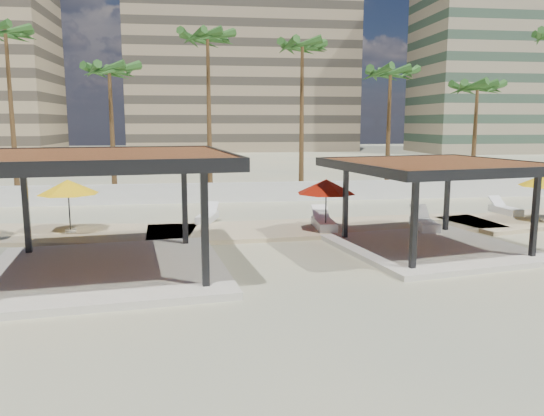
{
  "coord_description": "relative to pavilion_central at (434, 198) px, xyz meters",
  "views": [
    {
      "loc": [
        -3.72,
        -16.04,
        4.82
      ],
      "look_at": [
        -0.82,
        4.9,
        1.4
      ],
      "focal_mm": 35.0,
      "sensor_mm": 36.0,
      "label": 1
    }
  ],
  "objects": [
    {
      "name": "ground",
      "position": [
        -4.96,
        -2.55,
        -2.04
      ],
      "size": [
        200.0,
        200.0,
        0.0
      ],
      "primitive_type": "plane",
      "color": "#CCBB87",
      "rests_on": "ground"
    },
    {
      "name": "promenade",
      "position": [
        -2.96,
        5.12,
        -1.98
      ],
      "size": [
        44.45,
        7.97,
        0.24
      ],
      "color": "#C6B284",
      "rests_on": "ground"
    },
    {
      "name": "boundary_wall",
      "position": [
        -4.96,
        13.45,
        -1.44
      ],
      "size": [
        56.0,
        0.3,
        1.2
      ],
      "primitive_type": "cube",
      "color": "silver",
      "rests_on": "ground"
    },
    {
      "name": "building_mid",
      "position": [
        -0.96,
        75.45,
        12.23
      ],
      "size": [
        38.0,
        16.0,
        30.4
      ],
      "color": "#847259",
      "rests_on": "ground"
    },
    {
      "name": "building_east",
      "position": [
        43.04,
        63.45,
        15.23
      ],
      "size": [
        32.0,
        15.0,
        36.4
      ],
      "color": "gray",
      "rests_on": "ground"
    },
    {
      "name": "pavilion_central",
      "position": [
        0.0,
        0.0,
        0.0
      ],
      "size": [
        7.86,
        7.86,
        3.41
      ],
      "rotation": [
        0.0,
        0.0,
        0.19
      ],
      "color": "beige",
      "rests_on": "ground"
    },
    {
      "name": "pavilion_west",
      "position": [
        -11.66,
        -1.5,
        0.3
      ],
      "size": [
        8.61,
        8.61,
        3.91
      ],
      "rotation": [
        0.0,
        0.0,
        0.13
      ],
      "color": "beige",
      "rests_on": "ground"
    },
    {
      "name": "umbrella_b",
      "position": [
        -14.19,
        4.63,
        0.08
      ],
      "size": [
        3.3,
        3.3,
        2.26
      ],
      "rotation": [
        0.0,
        0.0,
        -0.39
      ],
      "color": "beige",
      "rests_on": "promenade"
    },
    {
      "name": "umbrella_c",
      "position": [
        -3.33,
        3.25,
        0.09
      ],
      "size": [
        3.15,
        3.15,
        2.26
      ],
      "rotation": [
        0.0,
        0.0,
        0.28
      ],
      "color": "beige",
      "rests_on": "promenade"
    },
    {
      "name": "lounger_a",
      "position": [
        -8.32,
        6.49,
        -1.67
      ],
      "size": [
        1.18,
        2.18,
        0.79
      ],
      "rotation": [
        0.0,
        0.0,
        1.31
      ],
      "color": "silver",
      "rests_on": "promenade"
    },
    {
      "name": "lounger_b",
      "position": [
        -3.23,
        4.0,
        -1.64
      ],
      "size": [
        0.84,
        2.37,
        0.89
      ],
      "rotation": [
        0.0,
        0.0,
        1.54
      ],
      "color": "silver",
      "rests_on": "promenade"
    },
    {
      "name": "lounger_c",
      "position": [
        1.16,
        3.31,
        -1.64
      ],
      "size": [
        1.12,
        2.5,
        0.91
      ],
      "rotation": [
        0.0,
        0.0,
        1.42
      ],
      "color": "silver",
      "rests_on": "promenade"
    },
    {
      "name": "lounger_d",
      "position": [
        6.92,
        6.44,
        -1.66
      ],
      "size": [
        0.83,
        2.17,
        0.8
      ],
      "rotation": [
        0.0,
        0.0,
        1.64
      ],
      "color": "silver",
      "rests_on": "promenade"
    },
    {
      "name": "palm_b",
      "position": [
        -19.96,
        16.15,
        7.7
      ],
      "size": [
        3.0,
        3.0,
        11.01
      ],
      "color": "brown",
      "rests_on": "ground"
    },
    {
      "name": "palm_c",
      "position": [
        -13.96,
        15.55,
        5.63
      ],
      "size": [
        3.0,
        3.0,
        8.8
      ],
      "color": "brown",
      "rests_on": "ground"
    },
    {
      "name": "palm_d",
      "position": [
        -7.96,
        16.35,
        7.66
      ],
      "size": [
        3.0,
        3.0,
        10.97
      ],
      "color": "brown",
      "rests_on": "ground"
    },
    {
      "name": "palm_e",
      "position": [
        -1.96,
        15.85,
        7.21
      ],
      "size": [
        3.0,
        3.0,
        10.49
      ],
      "color": "brown",
      "rests_on": "ground"
    },
    {
      "name": "palm_f",
      "position": [
        4.04,
        16.05,
        5.72
      ],
      "size": [
        3.0,
        3.0,
        8.89
      ],
      "color": "brown",
      "rests_on": "ground"
    },
    {
      "name": "palm_g",
      "position": [
        10.04,
        15.65,
        4.87
      ],
      "size": [
        3.0,
        3.0,
        7.99
      ],
      "color": "brown",
      "rests_on": "ground"
    }
  ]
}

